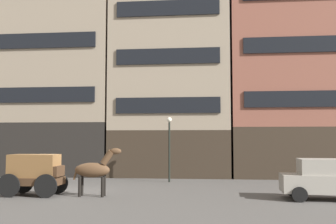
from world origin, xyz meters
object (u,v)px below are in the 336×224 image
Objects in this scene: draft_horse at (94,170)px; sedan_dark at (323,179)px; fire_hydrant_curbside at (322,176)px; pedestrian_officer at (52,167)px; cargo_wagon at (35,172)px; streetlamp_curbside at (169,140)px.

sedan_dark is (10.54, 0.06, -0.36)m from draft_horse.
sedan_dark is at bearing -105.69° from fire_hydrant_curbside.
pedestrian_officer is at bearing 128.32° from draft_horse.
draft_horse reaches higher than sedan_dark.
pedestrian_officer is 2.16× the size of fire_hydrant_curbside.
sedan_dark is at bearing 0.32° from draft_horse.
cargo_wagon is 2.95m from draft_horse.
cargo_wagon is 5.79m from pedestrian_officer.
draft_horse is 10.55m from sedan_dark.
sedan_dark is at bearing 0.25° from cargo_wagon.
draft_horse is 7.21m from streetlamp_curbside.
streetlamp_curbside is at bearing 140.00° from sedan_dark.
streetlamp_curbside is at bearing -176.68° from fire_hydrant_curbside.
sedan_dark is (13.49, 0.06, -0.23)m from cargo_wagon.
streetlamp_curbside is (-7.57, 6.35, 1.76)m from sedan_dark.
cargo_wagon is at bearing -180.00° from draft_horse.
pedestrian_officer reaches higher than fire_hydrant_curbside.
cargo_wagon reaches higher than pedestrian_officer.
draft_horse is (2.95, 0.00, 0.12)m from cargo_wagon.
cargo_wagon is 1.24× the size of draft_horse.
fire_hydrant_curbside is (9.51, 0.55, -2.24)m from streetlamp_curbside.
fire_hydrant_curbside is (16.90, 1.37, -0.55)m from pedestrian_officer.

